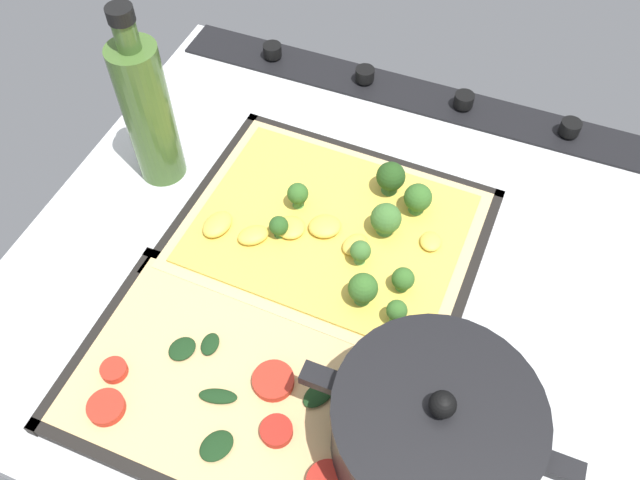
# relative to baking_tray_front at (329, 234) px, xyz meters

# --- Properties ---
(ground_plane) EXTENTS (0.74, 0.70, 0.03)m
(ground_plane) POSITION_rel_baking_tray_front_xyz_m (-0.02, 0.03, -0.02)
(ground_plane) COLOR silver
(stove_control_panel) EXTENTS (0.71, 0.07, 0.03)m
(stove_control_panel) POSITION_rel_baking_tray_front_xyz_m (-0.02, -0.28, 0.00)
(stove_control_panel) COLOR black
(stove_control_panel) RESTS_ON ground_plane
(baking_tray_front) EXTENTS (0.37, 0.30, 0.01)m
(baking_tray_front) POSITION_rel_baking_tray_front_xyz_m (0.00, 0.00, 0.00)
(baking_tray_front) COLOR black
(baking_tray_front) RESTS_ON ground_plane
(broccoli_pizza) EXTENTS (0.34, 0.27, 0.06)m
(broccoli_pizza) POSITION_rel_baking_tray_front_xyz_m (-0.01, 0.00, 0.01)
(broccoli_pizza) COLOR #D3B77F
(broccoli_pizza) RESTS_ON baking_tray_front
(baking_tray_back) EXTENTS (0.37, 0.24, 0.01)m
(baking_tray_back) POSITION_rel_baking_tray_front_xyz_m (0.01, 0.22, 0.00)
(baking_tray_back) COLOR black
(baking_tray_back) RESTS_ON ground_plane
(veggie_pizza_back) EXTENTS (0.34, 0.21, 0.02)m
(veggie_pizza_back) POSITION_rel_baking_tray_front_xyz_m (0.01, 0.23, 0.01)
(veggie_pizza_back) COLOR #DDB476
(veggie_pizza_back) RESTS_ON baking_tray_back
(cooking_pot) EXTENTS (0.26, 0.19, 0.13)m
(cooking_pot) POSITION_rel_baking_tray_front_xyz_m (-0.18, 0.21, 0.05)
(cooking_pot) COLOR black
(cooking_pot) RESTS_ON ground_plane
(oil_bottle) EXTENTS (0.06, 0.06, 0.25)m
(oil_bottle) POSITION_rel_baking_tray_front_xyz_m (0.24, -0.02, 0.10)
(oil_bottle) COLOR #476B2D
(oil_bottle) RESTS_ON ground_plane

